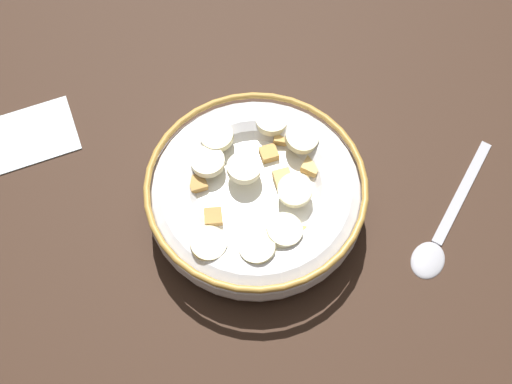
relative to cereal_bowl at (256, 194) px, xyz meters
The scene contains 4 objects.
ground_plane 3.62cm from the cereal_bowl, 76.38° to the left, with size 109.33×109.33×2.00cm, color #332116.
cereal_bowl is the anchor object (origin of this frame).
spoon 17.53cm from the cereal_bowl, 133.73° to the left, with size 15.91×8.25×0.80cm.
folded_napkin 25.27cm from the cereal_bowl, 53.00° to the right, with size 11.50×6.90×0.30cm, color silver.
Camera 1 is at (14.36, 19.90, 51.25)cm, focal length 41.88 mm.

